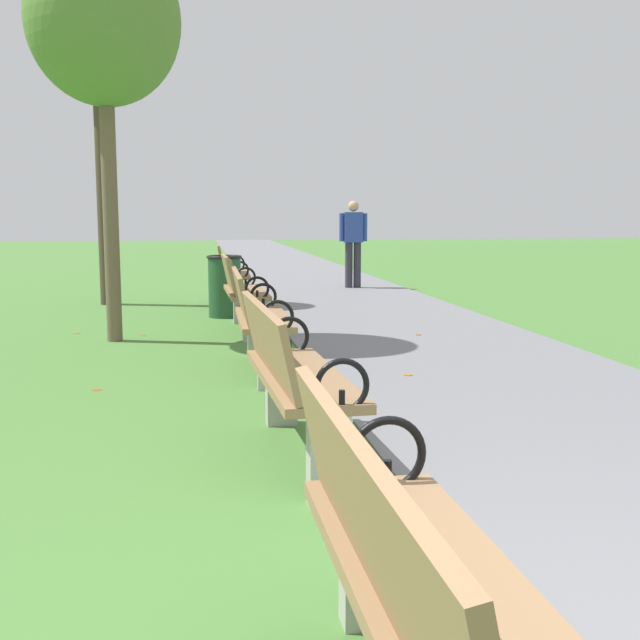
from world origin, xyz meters
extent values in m
cube|color=slate|center=(1.43, 18.00, 0.01)|extent=(2.86, 44.00, 0.02)
cube|color=#93704C|center=(-0.45, 0.08, 0.47)|extent=(0.46, 1.60, 0.05)
cube|color=#93704C|center=(-0.64, 0.08, 0.70)|extent=(0.14, 1.60, 0.40)
cube|color=#A8A59E|center=(-0.46, 0.82, 0.23)|extent=(0.20, 0.12, 0.45)
torus|color=black|center=(-0.40, 0.84, 0.59)|extent=(0.27, 0.03, 0.27)
cylinder|color=black|center=(-0.40, 0.84, 0.51)|extent=(0.03, 0.03, 0.12)
cube|color=#93704C|center=(-0.45, 2.66, 0.47)|extent=(0.51, 1.62, 0.05)
cube|color=#93704C|center=(-0.64, 2.65, 0.70)|extent=(0.19, 1.60, 0.40)
cube|color=#A8A59E|center=(-0.42, 1.92, 0.23)|extent=(0.21, 0.13, 0.45)
cube|color=#A8A59E|center=(-0.48, 3.40, 0.23)|extent=(0.21, 0.13, 0.45)
torus|color=black|center=(-0.36, 1.90, 0.59)|extent=(0.27, 0.04, 0.27)
cylinder|color=black|center=(-0.36, 1.90, 0.51)|extent=(0.03, 0.03, 0.12)
torus|color=black|center=(-0.42, 3.42, 0.59)|extent=(0.27, 0.04, 0.27)
cylinder|color=black|center=(-0.42, 3.42, 0.51)|extent=(0.03, 0.03, 0.12)
cube|color=#93704C|center=(-0.45, 5.19, 0.47)|extent=(0.46, 1.61, 0.05)
cube|color=#93704C|center=(-0.64, 5.20, 0.70)|extent=(0.14, 1.60, 0.40)
cube|color=#A8A59E|center=(-0.46, 4.45, 0.23)|extent=(0.20, 0.12, 0.45)
cube|color=#A8A59E|center=(-0.44, 5.93, 0.23)|extent=(0.20, 0.12, 0.45)
torus|color=black|center=(-0.40, 4.43, 0.59)|extent=(0.27, 0.03, 0.27)
cylinder|color=black|center=(-0.40, 4.43, 0.51)|extent=(0.03, 0.03, 0.12)
torus|color=black|center=(-0.38, 5.95, 0.59)|extent=(0.27, 0.03, 0.27)
cylinder|color=black|center=(-0.38, 5.95, 0.51)|extent=(0.03, 0.03, 0.12)
cube|color=#93704C|center=(-0.45, 7.55, 0.47)|extent=(0.47, 1.61, 0.05)
cube|color=#93704C|center=(-0.64, 7.54, 0.70)|extent=(0.15, 1.60, 0.40)
cube|color=#A8A59E|center=(-0.44, 6.81, 0.23)|extent=(0.20, 0.12, 0.45)
cube|color=#A8A59E|center=(-0.46, 8.29, 0.23)|extent=(0.20, 0.12, 0.45)
torus|color=black|center=(-0.38, 6.79, 0.59)|extent=(0.27, 0.04, 0.27)
cylinder|color=black|center=(-0.38, 6.79, 0.51)|extent=(0.03, 0.03, 0.12)
torus|color=black|center=(-0.40, 8.31, 0.59)|extent=(0.27, 0.04, 0.27)
cylinder|color=black|center=(-0.40, 8.31, 0.51)|extent=(0.03, 0.03, 0.12)
cube|color=#93704C|center=(-0.45, 10.36, 0.47)|extent=(0.48, 1.61, 0.05)
cube|color=#93704C|center=(-0.64, 10.36, 0.70)|extent=(0.16, 1.60, 0.40)
cube|color=#A8A59E|center=(-0.47, 9.62, 0.23)|extent=(0.20, 0.12, 0.45)
cube|color=#A8A59E|center=(-0.43, 11.10, 0.23)|extent=(0.20, 0.12, 0.45)
torus|color=black|center=(-0.41, 9.60, 0.59)|extent=(0.27, 0.04, 0.27)
cylinder|color=black|center=(-0.41, 9.60, 0.51)|extent=(0.03, 0.03, 0.12)
torus|color=black|center=(-0.37, 11.12, 0.59)|extent=(0.27, 0.04, 0.27)
cylinder|color=black|center=(-0.37, 11.12, 0.51)|extent=(0.03, 0.03, 0.12)
cylinder|color=brown|center=(-1.93, 7.11, 1.43)|extent=(0.17, 0.17, 2.85)
ellipsoid|color=#5B8438|center=(-1.93, 7.11, 3.42)|extent=(1.62, 1.62, 1.78)
cylinder|color=#4C3D2D|center=(-2.39, 10.74, 1.63)|extent=(0.24, 0.24, 3.26)
ellipsoid|color=#5B8438|center=(-2.39, 10.74, 3.68)|extent=(1.21, 1.21, 1.33)
cylinder|color=#2D2D38|center=(1.97, 12.64, 0.45)|extent=(0.14, 0.14, 0.85)
cylinder|color=#2D2D38|center=(1.81, 12.65, 0.45)|extent=(0.14, 0.14, 0.85)
cube|color=#2D4799|center=(1.89, 12.65, 1.15)|extent=(0.35, 0.23, 0.56)
sphere|color=tan|center=(1.89, 12.65, 1.54)|extent=(0.20, 0.20, 0.20)
cylinder|color=#2D4799|center=(2.11, 12.64, 1.15)|extent=(0.09, 0.09, 0.52)
cylinder|color=#2D4799|center=(1.67, 12.66, 1.15)|extent=(0.09, 0.09, 0.52)
cylinder|color=#234C2D|center=(-0.65, 8.95, 0.40)|extent=(0.44, 0.44, 0.80)
torus|color=black|center=(-0.65, 8.95, 0.82)|extent=(0.48, 0.48, 0.04)
cylinder|color=#BC842D|center=(-1.14, 10.31, 0.00)|extent=(0.15, 0.15, 0.00)
cylinder|color=#93511E|center=(-2.44, 7.74, 0.00)|extent=(0.12, 0.12, 0.00)
cylinder|color=brown|center=(-1.66, 7.47, 0.00)|extent=(0.10, 0.10, 0.00)
cylinder|color=#93511E|center=(-1.84, 4.65, 0.00)|extent=(0.12, 0.12, 0.00)
cylinder|color=brown|center=(-1.71, 10.45, 0.00)|extent=(0.12, 0.12, 0.00)
cylinder|color=#AD6B23|center=(0.76, 4.72, 0.02)|extent=(0.09, 0.09, 0.00)
cylinder|color=#93511E|center=(1.48, 6.86, 0.02)|extent=(0.09, 0.09, 0.00)
camera|label=1|loc=(-1.02, -1.61, 1.40)|focal=43.42mm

